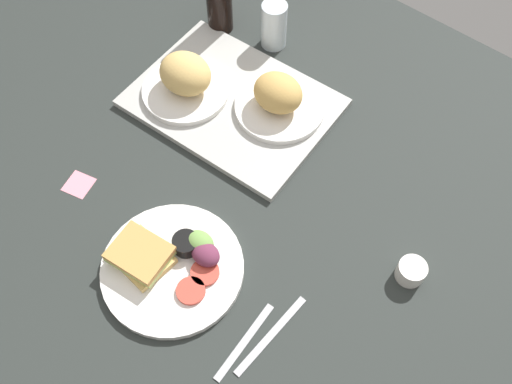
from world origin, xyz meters
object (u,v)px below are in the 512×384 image
at_px(knife, 271,335).
at_px(fork, 245,342).
at_px(sticky_note, 79,184).
at_px(serving_tray, 233,103).
at_px(bread_plate_near, 186,79).
at_px(bread_plate_far, 279,98).
at_px(drinking_glass, 274,25).
at_px(espresso_cup, 411,271).
at_px(plate_with_salad, 171,263).

bearing_deg(knife, fork, 145.39).
height_order(knife, sticky_note, knife).
bearing_deg(serving_tray, bread_plate_near, -155.73).
xyz_separation_m(bread_plate_far, sticky_note, (-0.21, -0.43, -0.05)).
distance_m(fork, knife, 0.05).
relative_size(knife, sticky_note, 3.39).
bearing_deg(drinking_glass, espresso_cup, -28.61).
xyz_separation_m(drinking_glass, fork, (0.43, -0.63, -0.06)).
height_order(serving_tray, espresso_cup, espresso_cup).
xyz_separation_m(espresso_cup, sticky_note, (-0.66, -0.27, -0.02)).
bearing_deg(fork, sticky_note, 82.26).
distance_m(bread_plate_near, espresso_cup, 0.65).
height_order(bread_plate_near, fork, bread_plate_near).
relative_size(serving_tray, fork, 2.65).
height_order(serving_tray, knife, serving_tray).
bearing_deg(bread_plate_far, fork, -58.37).
relative_size(espresso_cup, sticky_note, 1.00).
bearing_deg(espresso_cup, serving_tray, 168.83).
bearing_deg(serving_tray, sticky_note, -106.67).
relative_size(serving_tray, drinking_glass, 3.77).
distance_m(bread_plate_far, drinking_glass, 0.22).
height_order(espresso_cup, sticky_note, espresso_cup).
bearing_deg(knife, serving_tray, 50.09).
bearing_deg(bread_plate_near, sticky_note, -92.09).
height_order(serving_tray, sticky_note, serving_tray).
bearing_deg(espresso_cup, bread_plate_near, 174.49).
height_order(bread_plate_near, bread_plate_far, bread_plate_near).
xyz_separation_m(serving_tray, plate_with_salad, (0.17, -0.39, 0.01)).
distance_m(bread_plate_far, knife, 0.53).
height_order(fork, sticky_note, fork).
relative_size(bread_plate_far, drinking_glass, 1.73).
bearing_deg(bread_plate_far, knife, -53.28).
relative_size(drinking_glass, sticky_note, 2.13).
xyz_separation_m(bread_plate_near, espresso_cup, (0.65, -0.06, -0.04)).
relative_size(bread_plate_far, fork, 1.22).
bearing_deg(serving_tray, fork, -47.26).
xyz_separation_m(plate_with_salad, espresso_cup, (0.37, 0.28, 0.00)).
bearing_deg(plate_with_salad, espresso_cup, 37.02).
xyz_separation_m(plate_with_salad, knife, (0.24, 0.02, -0.01)).
relative_size(drinking_glass, fork, 0.70).
bearing_deg(drinking_glass, serving_tray, -77.00).
height_order(drinking_glass, sticky_note, drinking_glass).
distance_m(bread_plate_far, plate_with_salad, 0.44).
bearing_deg(serving_tray, knife, -42.17).
bearing_deg(espresso_cup, knife, -117.01).
height_order(drinking_glass, fork, drinking_glass).
height_order(serving_tray, plate_with_salad, plate_with_salad).
bearing_deg(bread_plate_near, fork, -37.29).
bearing_deg(sticky_note, serving_tray, 73.33).
height_order(espresso_cup, fork, espresso_cup).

